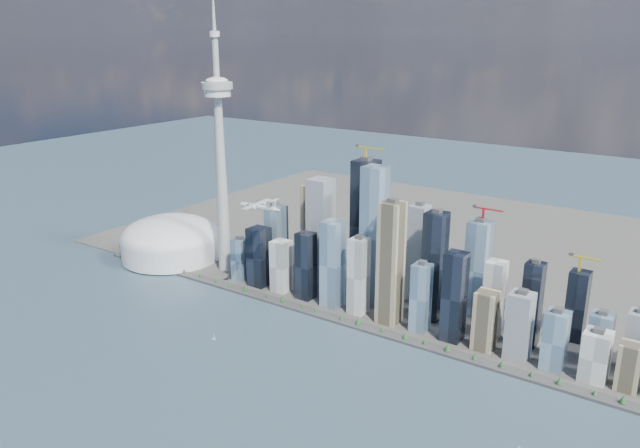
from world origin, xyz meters
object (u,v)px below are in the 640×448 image
Objects in this scene: airplane at (259,206)px; dome_stadium at (171,240)px; needle_tower at (220,151)px; sailboat_west at (214,338)px.

dome_stadium is at bearing 159.24° from airplane.
needle_tower is 51.45× the size of sailboat_west.
needle_tower is 205.61m from airplane.
sailboat_west is at bearing -33.31° from dome_stadium.
dome_stadium is at bearing 150.09° from sailboat_west.
needle_tower is 241.40m from dome_stadium.
airplane is 7.34× the size of sailboat_west.
needle_tower reaches higher than airplane.
airplane reaches higher than dome_stadium.
dome_stadium is at bearing -175.91° from needle_tower.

